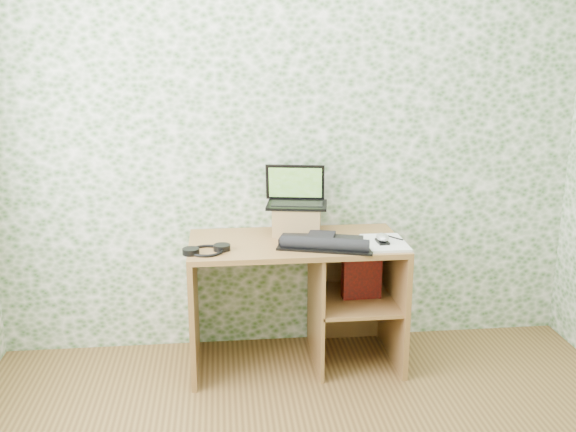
{
  "coord_description": "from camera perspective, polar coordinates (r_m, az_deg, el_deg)",
  "views": [
    {
      "loc": [
        -0.41,
        -2.0,
        1.83
      ],
      "look_at": [
        -0.05,
        1.39,
        0.91
      ],
      "focal_mm": 40.0,
      "sensor_mm": 36.0,
      "label": 1
    }
  ],
  "objects": [
    {
      "name": "red_box",
      "position": [
        3.76,
        6.55,
        -5.29
      ],
      "size": [
        0.23,
        0.08,
        0.27
      ],
      "primitive_type": "cube",
      "rotation": [
        0.0,
        0.0,
        0.03
      ],
      "color": "maroon",
      "rests_on": "desk"
    },
    {
      "name": "headphones",
      "position": [
        3.46,
        -7.25,
        -3.03
      ],
      "size": [
        0.26,
        0.23,
        0.03
      ],
      "rotation": [
        0.0,
        0.0,
        0.29
      ],
      "color": "black",
      "rests_on": "desk"
    },
    {
      "name": "pen",
      "position": [
        3.68,
        9.33,
        -1.88
      ],
      "size": [
        0.09,
        0.11,
        0.01
      ],
      "primitive_type": "cylinder",
      "rotation": [
        1.57,
        0.0,
        0.66
      ],
      "color": "black",
      "rests_on": "notepad"
    },
    {
      "name": "riser",
      "position": [
        3.74,
        0.79,
        -0.35
      ],
      "size": [
        0.31,
        0.27,
        0.16
      ],
      "primitive_type": "cube",
      "rotation": [
        0.0,
        0.0,
        -0.18
      ],
      "color": "olive",
      "rests_on": "desk"
    },
    {
      "name": "wall_back",
      "position": [
        3.81,
        0.14,
        7.11
      ],
      "size": [
        3.5,
        0.0,
        3.5
      ],
      "primitive_type": "plane",
      "rotation": [
        1.57,
        0.0,
        0.0
      ],
      "color": "white",
      "rests_on": "ground"
    },
    {
      "name": "laptop",
      "position": [
        3.75,
        0.73,
        1.81
      ],
      "size": [
        0.38,
        0.3,
        0.23
      ],
      "rotation": [
        0.0,
        0.0,
        -0.18
      ],
      "color": "black",
      "rests_on": "riser"
    },
    {
      "name": "keyboard",
      "position": [
        3.52,
        3.11,
        -2.34
      ],
      "size": [
        0.53,
        0.4,
        0.07
      ],
      "rotation": [
        0.0,
        0.0,
        -0.3
      ],
      "color": "black",
      "rests_on": "desk"
    },
    {
      "name": "desk",
      "position": [
        3.75,
        1.8,
        -5.97
      ],
      "size": [
        1.2,
        0.6,
        0.75
      ],
      "color": "brown",
      "rests_on": "floor"
    },
    {
      "name": "notepad",
      "position": [
        3.61,
        8.62,
        -2.37
      ],
      "size": [
        0.22,
        0.32,
        0.01
      ],
      "primitive_type": "cube",
      "rotation": [
        0.0,
        0.0,
        -0.0
      ],
      "color": "silver",
      "rests_on": "desk"
    },
    {
      "name": "mouse",
      "position": [
        3.58,
        8.39,
        -2.07
      ],
      "size": [
        0.07,
        0.11,
        0.04
      ],
      "primitive_type": "ellipsoid",
      "rotation": [
        0.0,
        0.0,
        0.05
      ],
      "color": "silver",
      "rests_on": "notepad"
    }
  ]
}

